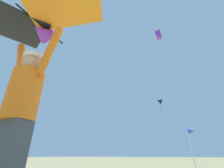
{
  "coord_description": "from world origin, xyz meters",
  "views": [
    {
      "loc": [
        1.49,
        -1.0,
        0.5
      ],
      "look_at": [
        -0.16,
        1.5,
        1.93
      ],
      "focal_mm": 24.07,
      "sensor_mm": 36.0,
      "label": 1
    }
  ],
  "objects_px": {
    "held_stunt_kite": "(38,19)",
    "distant_kite_purple_high_left": "(158,35)",
    "kite_flyer_person": "(20,109)",
    "distant_kite_black_mid_left": "(160,102)",
    "marker_flag": "(191,133)"
  },
  "relations": [
    {
      "from": "held_stunt_kite",
      "to": "distant_kite_purple_high_left",
      "type": "height_order",
      "value": "distant_kite_purple_high_left"
    },
    {
      "from": "kite_flyer_person",
      "to": "distant_kite_black_mid_left",
      "type": "xyz_separation_m",
      "value": [
        -5.51,
        26.53,
        8.55
      ]
    },
    {
      "from": "marker_flag",
      "to": "kite_flyer_person",
      "type": "bearing_deg",
      "value": -95.09
    },
    {
      "from": "distant_kite_purple_high_left",
      "to": "distant_kite_black_mid_left",
      "type": "relative_size",
      "value": 0.44
    },
    {
      "from": "marker_flag",
      "to": "distant_kite_black_mid_left",
      "type": "bearing_deg",
      "value": 108.21
    },
    {
      "from": "kite_flyer_person",
      "to": "held_stunt_kite",
      "type": "distance_m",
      "value": 1.24
    },
    {
      "from": "kite_flyer_person",
      "to": "distant_kite_purple_high_left",
      "type": "xyz_separation_m",
      "value": [
        -1.04,
        12.77,
        11.8
      ]
    },
    {
      "from": "held_stunt_kite",
      "to": "distant_kite_black_mid_left",
      "type": "distance_m",
      "value": 28.16
    },
    {
      "from": "held_stunt_kite",
      "to": "marker_flag",
      "type": "relative_size",
      "value": 1.23
    },
    {
      "from": "distant_kite_purple_high_left",
      "to": "marker_flag",
      "type": "height_order",
      "value": "distant_kite_purple_high_left"
    },
    {
      "from": "held_stunt_kite",
      "to": "distant_kite_purple_high_left",
      "type": "bearing_deg",
      "value": 94.67
    },
    {
      "from": "distant_kite_black_mid_left",
      "to": "marker_flag",
      "type": "relative_size",
      "value": 1.29
    },
    {
      "from": "kite_flyer_person",
      "to": "marker_flag",
      "type": "distance_m",
      "value": 7.75
    },
    {
      "from": "distant_kite_black_mid_left",
      "to": "held_stunt_kite",
      "type": "bearing_deg",
      "value": -78.29
    },
    {
      "from": "held_stunt_kite",
      "to": "marker_flag",
      "type": "distance_m",
      "value": 7.86
    }
  ]
}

